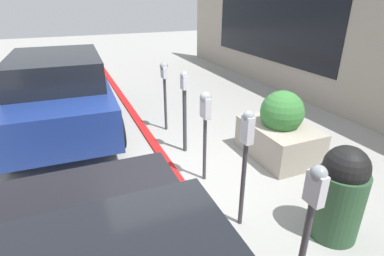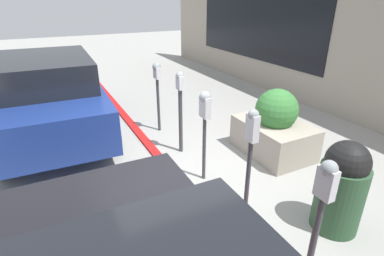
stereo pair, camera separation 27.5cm
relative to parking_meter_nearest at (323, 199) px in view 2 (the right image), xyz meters
name	(u,v)px [view 2 (the right image)]	position (x,y,z in m)	size (l,w,h in m)	color
ground_plane	(186,184)	(2.03, 0.38, -0.96)	(40.00, 40.00, 0.00)	#999993
curb_strip	(181,184)	(2.03, 0.46, -0.94)	(19.00, 0.16, 0.04)	red
parking_meter_nearest	(323,199)	(0.00, 0.00, 0.00)	(0.18, 0.15, 1.36)	#38383D
parking_meter_second	(251,146)	(0.97, 0.07, 0.11)	(0.15, 0.13, 1.51)	#38383D
parking_meter_middle	(205,114)	(2.05, 0.06, 0.13)	(0.20, 0.17, 1.42)	#38383D
parking_meter_fourth	(180,101)	(3.03, -0.01, 0.02)	(0.16, 0.13, 1.48)	#38383D
parking_meter_farthest	(157,81)	(4.08, 0.00, 0.12)	(0.19, 0.16, 1.44)	#38383D
planter_box	(274,129)	(2.22, -1.46, -0.48)	(1.35, 0.95, 1.19)	#A39989
parked_car_middle	(49,94)	(4.98, 1.96, -0.12)	(4.58, 2.03, 1.59)	navy
trash_bin	(342,187)	(0.38, -0.85, -0.37)	(0.55, 0.55, 1.17)	#2D5133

